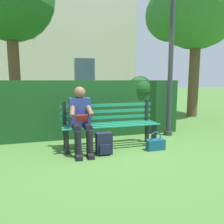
{
  "coord_description": "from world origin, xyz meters",
  "views": [
    {
      "loc": [
        1.15,
        4.02,
        1.32
      ],
      "look_at": [
        0.0,
        0.1,
        0.72
      ],
      "focal_mm": 35.06,
      "sensor_mm": 36.0,
      "label": 1
    }
  ],
  "objects_px": {
    "handbag": "(156,144)",
    "lamp_post": "(171,43)",
    "park_bench": "(110,123)",
    "person_seated": "(81,118)",
    "tree_far": "(193,7)",
    "backpack": "(104,144)"
  },
  "relations": [
    {
      "from": "park_bench",
      "to": "person_seated",
      "type": "xyz_separation_m",
      "value": [
        0.59,
        0.18,
        0.17
      ]
    },
    {
      "from": "backpack",
      "to": "handbag",
      "type": "distance_m",
      "value": 1.0
    },
    {
      "from": "handbag",
      "to": "lamp_post",
      "type": "xyz_separation_m",
      "value": [
        -0.82,
        -0.94,
        2.05
      ]
    },
    {
      "from": "tree_far",
      "to": "backpack",
      "type": "bearing_deg",
      "value": 38.87
    },
    {
      "from": "park_bench",
      "to": "person_seated",
      "type": "distance_m",
      "value": 0.64
    },
    {
      "from": "person_seated",
      "to": "backpack",
      "type": "bearing_deg",
      "value": 144.22
    },
    {
      "from": "lamp_post",
      "to": "backpack",
      "type": "bearing_deg",
      "value": 26.41
    },
    {
      "from": "lamp_post",
      "to": "handbag",
      "type": "bearing_deg",
      "value": 48.81
    },
    {
      "from": "park_bench",
      "to": "backpack",
      "type": "height_order",
      "value": "park_bench"
    },
    {
      "from": "tree_far",
      "to": "park_bench",
      "type": "bearing_deg",
      "value": 36.41
    },
    {
      "from": "person_seated",
      "to": "park_bench",
      "type": "bearing_deg",
      "value": -163.29
    },
    {
      "from": "handbag",
      "to": "lamp_post",
      "type": "height_order",
      "value": "lamp_post"
    },
    {
      "from": "handbag",
      "to": "lamp_post",
      "type": "relative_size",
      "value": 0.09
    },
    {
      "from": "backpack",
      "to": "handbag",
      "type": "relative_size",
      "value": 1.1
    },
    {
      "from": "backpack",
      "to": "tree_far",
      "type": "xyz_separation_m",
      "value": [
        -4.0,
        -3.22,
        3.61
      ]
    },
    {
      "from": "park_bench",
      "to": "backpack",
      "type": "relative_size",
      "value": 4.79
    },
    {
      "from": "park_bench",
      "to": "tree_far",
      "type": "height_order",
      "value": "tree_far"
    },
    {
      "from": "tree_far",
      "to": "lamp_post",
      "type": "height_order",
      "value": "tree_far"
    },
    {
      "from": "person_seated",
      "to": "handbag",
      "type": "distance_m",
      "value": 1.49
    },
    {
      "from": "park_bench",
      "to": "lamp_post",
      "type": "xyz_separation_m",
      "value": [
        -1.6,
        -0.47,
        1.69
      ]
    },
    {
      "from": "park_bench",
      "to": "lamp_post",
      "type": "relative_size",
      "value": 0.5
    },
    {
      "from": "person_seated",
      "to": "tree_far",
      "type": "bearing_deg",
      "value": -145.85
    }
  ]
}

